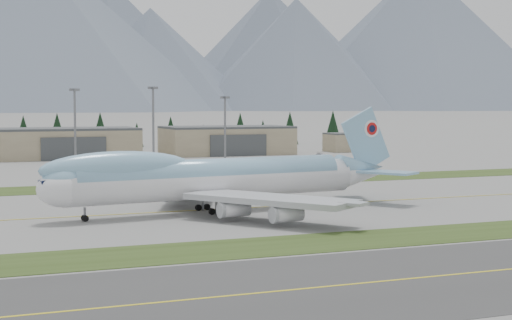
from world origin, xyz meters
name	(u,v)px	position (x,y,z in m)	size (l,w,h in m)	color
ground	(265,207)	(0.00, 0.00, 0.00)	(7000.00, 7000.00, 0.00)	slate
grass_strip_near	(366,239)	(0.00, -38.00, 0.00)	(400.00, 14.00, 0.08)	#2E4017
grass_strip_far	(195,184)	(0.00, 45.00, 0.00)	(400.00, 18.00, 0.08)	#2E4017
asphalt_taxiway	(470,273)	(0.00, -62.00, 0.00)	(400.00, 32.00, 0.04)	#323232
taxiway_line_main	(265,207)	(0.00, 0.00, 0.00)	(400.00, 0.40, 0.02)	yellow
taxiway_line_near	(470,273)	(0.00, -62.00, 0.00)	(400.00, 0.40, 0.02)	yellow
boeing_747_freighter	(213,178)	(-11.27, -3.16, 6.17)	(71.21, 60.87, 18.70)	white
hangar_center	(68,143)	(-15.00, 149.90, 5.39)	(48.00, 26.60, 10.80)	gray
hangar_right	(227,140)	(45.00, 149.90, 5.39)	(48.00, 26.60, 10.80)	gray
control_shed	(344,142)	(95.00, 148.00, 3.80)	(14.00, 12.00, 7.60)	gray
floodlight_masts	(26,115)	(-33.09, 109.34, 16.06)	(132.10, 9.98, 24.72)	slate
service_vehicle_a	(74,162)	(-15.72, 131.43, 0.00)	(1.57, 3.89, 1.33)	white
service_vehicle_b	(166,160)	(14.24, 124.95, 0.00)	(1.37, 3.88, 1.28)	gold
service_vehicle_c	(321,156)	(74.54, 127.78, 0.00)	(1.68, 4.14, 1.20)	#B9B8BE
conifer_belt	(88,132)	(2.33, 211.83, 7.22)	(269.73, 16.04, 16.30)	black
mountain_ridge_rear	(21,39)	(204.92, 2900.00, 261.87)	(4540.32, 1052.32, 526.16)	#4D5867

